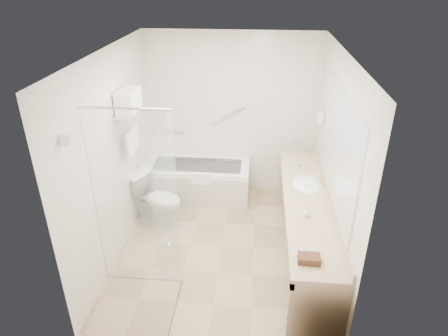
# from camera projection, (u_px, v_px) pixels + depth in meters

# --- Properties ---
(floor) EXTENTS (3.20, 3.20, 0.00)m
(floor) POSITION_uv_depth(u_px,v_px,m) (222.00, 246.00, 5.26)
(floor) COLOR tan
(floor) RESTS_ON ground
(ceiling) EXTENTS (2.60, 3.20, 0.10)m
(ceiling) POSITION_uv_depth(u_px,v_px,m) (221.00, 52.00, 4.12)
(ceiling) COLOR white
(ceiling) RESTS_ON wall_back
(wall_back) EXTENTS (2.60, 0.10, 2.50)m
(wall_back) POSITION_uv_depth(u_px,v_px,m) (232.00, 115.00, 6.10)
(wall_back) COLOR beige
(wall_back) RESTS_ON ground
(wall_front) EXTENTS (2.60, 0.10, 2.50)m
(wall_front) POSITION_uv_depth(u_px,v_px,m) (203.00, 246.00, 3.27)
(wall_front) COLOR beige
(wall_front) RESTS_ON ground
(wall_left) EXTENTS (0.10, 3.20, 2.50)m
(wall_left) POSITION_uv_depth(u_px,v_px,m) (114.00, 156.00, 4.79)
(wall_left) COLOR beige
(wall_left) RESTS_ON ground
(wall_right) EXTENTS (0.10, 3.20, 2.50)m
(wall_right) POSITION_uv_depth(u_px,v_px,m) (334.00, 165.00, 4.58)
(wall_right) COLOR beige
(wall_right) RESTS_ON ground
(bathtub) EXTENTS (1.60, 0.73, 0.59)m
(bathtub) POSITION_uv_depth(u_px,v_px,m) (198.00, 181.00, 6.27)
(bathtub) COLOR white
(bathtub) RESTS_ON floor
(grab_bar_short) EXTENTS (0.40, 0.03, 0.03)m
(grab_bar_short) POSITION_uv_depth(u_px,v_px,m) (171.00, 132.00, 6.28)
(grab_bar_short) COLOR silver
(grab_bar_short) RESTS_ON wall_back
(grab_bar_long) EXTENTS (0.53, 0.03, 0.33)m
(grab_bar_long) POSITION_uv_depth(u_px,v_px,m) (228.00, 116.00, 6.07)
(grab_bar_long) COLOR silver
(grab_bar_long) RESTS_ON wall_back
(shower_enclosure) EXTENTS (0.96, 0.91, 2.11)m
(shower_enclosure) POSITION_uv_depth(u_px,v_px,m) (150.00, 215.00, 4.00)
(shower_enclosure) COLOR silver
(shower_enclosure) RESTS_ON floor
(towel_shelf) EXTENTS (0.24, 0.55, 0.81)m
(towel_shelf) POSITION_uv_depth(u_px,v_px,m) (129.00, 107.00, 4.86)
(towel_shelf) COLOR silver
(towel_shelf) RESTS_ON wall_left
(vanity_counter) EXTENTS (0.55, 2.70, 0.95)m
(vanity_counter) POSITION_uv_depth(u_px,v_px,m) (306.00, 216.00, 4.75)
(vanity_counter) COLOR #CBAD87
(vanity_counter) RESTS_ON floor
(sink) EXTENTS (0.40, 0.52, 0.14)m
(sink) POSITION_uv_depth(u_px,v_px,m) (307.00, 186.00, 5.02)
(sink) COLOR white
(sink) RESTS_ON vanity_counter
(faucet) EXTENTS (0.03, 0.03, 0.14)m
(faucet) POSITION_uv_depth(u_px,v_px,m) (320.00, 179.00, 4.96)
(faucet) COLOR silver
(faucet) RESTS_ON vanity_counter
(mirror) EXTENTS (0.02, 2.00, 1.20)m
(mirror) POSITION_uv_depth(u_px,v_px,m) (339.00, 147.00, 4.31)
(mirror) COLOR silver
(mirror) RESTS_ON wall_right
(hairdryer_unit) EXTENTS (0.08, 0.10, 0.18)m
(hairdryer_unit) POSITION_uv_depth(u_px,v_px,m) (320.00, 117.00, 5.42)
(hairdryer_unit) COLOR silver
(hairdryer_unit) RESTS_ON wall_right
(toilet) EXTENTS (0.85, 0.67, 0.74)m
(toilet) POSITION_uv_depth(u_px,v_px,m) (158.00, 200.00, 5.58)
(toilet) COLOR white
(toilet) RESTS_ON floor
(amenity_basket) EXTENTS (0.21, 0.14, 0.07)m
(amenity_basket) POSITION_uv_depth(u_px,v_px,m) (309.00, 259.00, 3.68)
(amenity_basket) COLOR #4E2F1C
(amenity_basket) RESTS_ON vanity_counter
(soap_bottle_a) EXTENTS (0.06, 0.13, 0.06)m
(soap_bottle_a) POSITION_uv_depth(u_px,v_px,m) (303.00, 253.00, 3.76)
(soap_bottle_a) COLOR silver
(soap_bottle_a) RESTS_ON vanity_counter
(soap_bottle_b) EXTENTS (0.12, 0.13, 0.08)m
(soap_bottle_b) POSITION_uv_depth(u_px,v_px,m) (306.00, 213.00, 4.34)
(soap_bottle_b) COLOR silver
(soap_bottle_b) RESTS_ON vanity_counter
(water_bottle_left) EXTENTS (0.07, 0.07, 0.21)m
(water_bottle_left) POSITION_uv_depth(u_px,v_px,m) (299.00, 173.00, 5.06)
(water_bottle_left) COLOR silver
(water_bottle_left) RESTS_ON vanity_counter
(water_bottle_mid) EXTENTS (0.06, 0.06, 0.21)m
(water_bottle_mid) POSITION_uv_depth(u_px,v_px,m) (294.00, 149.00, 5.72)
(water_bottle_mid) COLOR silver
(water_bottle_mid) RESTS_ON vanity_counter
(water_bottle_right) EXTENTS (0.06, 0.06, 0.18)m
(water_bottle_right) POSITION_uv_depth(u_px,v_px,m) (296.00, 166.00, 5.28)
(water_bottle_right) COLOR silver
(water_bottle_right) RESTS_ON vanity_counter
(drinking_glass_near) EXTENTS (0.06, 0.06, 0.08)m
(drinking_glass_near) POSITION_uv_depth(u_px,v_px,m) (289.00, 171.00, 5.22)
(drinking_glass_near) COLOR silver
(drinking_glass_near) RESTS_ON vanity_counter
(drinking_glass_far) EXTENTS (0.09, 0.09, 0.10)m
(drinking_glass_far) POSITION_uv_depth(u_px,v_px,m) (306.00, 186.00, 4.86)
(drinking_glass_far) COLOR silver
(drinking_glass_far) RESTS_ON vanity_counter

